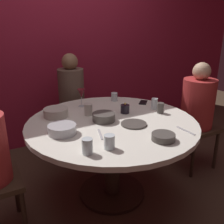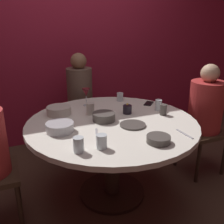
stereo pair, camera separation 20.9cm
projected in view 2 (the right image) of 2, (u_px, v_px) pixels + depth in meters
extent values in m
plane|color=#4C3828|center=(112.00, 192.00, 2.37)|extent=(8.00, 8.00, 0.00)
cube|color=maroon|center=(68.00, 40.00, 3.14)|extent=(6.00, 0.10, 2.60)
cylinder|color=silver|center=(112.00, 123.00, 2.13)|extent=(1.43, 1.43, 0.04)
cylinder|color=#332319|center=(112.00, 161.00, 2.25)|extent=(0.14, 0.14, 0.69)
cylinder|color=#2D2116|center=(112.00, 191.00, 2.36)|extent=(0.60, 0.60, 0.03)
cylinder|color=#332319|center=(20.00, 209.00, 1.85)|extent=(0.04, 0.04, 0.43)
cylinder|color=#332319|center=(17.00, 184.00, 2.14)|extent=(0.04, 0.04, 0.43)
cube|color=#3F2D1E|center=(81.00, 115.00, 3.05)|extent=(0.40, 0.40, 0.04)
cylinder|color=brown|center=(80.00, 91.00, 2.95)|extent=(0.29, 0.29, 0.55)
sphere|color=#8C6647|center=(78.00, 61.00, 2.83)|extent=(0.18, 0.18, 0.18)
cylinder|color=#332319|center=(65.00, 130.00, 3.21)|extent=(0.04, 0.04, 0.43)
cylinder|color=#332319|center=(72.00, 140.00, 2.92)|extent=(0.04, 0.04, 0.43)
cylinder|color=#332319|center=(90.00, 125.00, 3.34)|extent=(0.04, 0.04, 0.43)
cylinder|color=#332319|center=(99.00, 136.00, 3.04)|extent=(0.04, 0.04, 0.43)
cube|color=#3F2D1E|center=(202.00, 131.00, 2.59)|extent=(0.40, 0.40, 0.04)
cylinder|color=#B22D2D|center=(206.00, 106.00, 2.50)|extent=(0.33, 0.33, 0.50)
sphere|color=tan|center=(210.00, 73.00, 2.38)|extent=(0.18, 0.18, 0.18)
cylinder|color=#332319|center=(201.00, 142.00, 2.88)|extent=(0.04, 0.04, 0.43)
cylinder|color=#332319|center=(177.00, 148.00, 2.75)|extent=(0.04, 0.04, 0.43)
cylinder|color=#332319|center=(224.00, 156.00, 2.58)|extent=(0.04, 0.04, 0.43)
cylinder|color=#332319|center=(198.00, 163.00, 2.46)|extent=(0.04, 0.04, 0.43)
cylinder|color=black|center=(127.00, 109.00, 2.28)|extent=(0.08, 0.08, 0.08)
sphere|color=#F9D159|center=(127.00, 104.00, 2.26)|extent=(0.02, 0.02, 0.02)
cylinder|color=silver|center=(86.00, 105.00, 2.51)|extent=(0.06, 0.06, 0.01)
cylinder|color=silver|center=(86.00, 101.00, 2.49)|extent=(0.01, 0.01, 0.09)
cone|color=maroon|center=(86.00, 92.00, 2.46)|extent=(0.08, 0.08, 0.08)
cylinder|color=#4C4742|center=(133.00, 125.00, 2.02)|extent=(0.21, 0.21, 0.01)
cube|color=black|center=(149.00, 103.00, 2.56)|extent=(0.15, 0.15, 0.01)
cylinder|color=#B7B7BC|center=(60.00, 127.00, 1.91)|extent=(0.21, 0.21, 0.07)
cylinder|color=#4C4742|center=(104.00, 117.00, 2.12)|extent=(0.19, 0.19, 0.07)
cylinder|color=beige|center=(59.00, 110.00, 2.26)|extent=(0.22, 0.22, 0.07)
cylinder|color=#4C4742|center=(158.00, 139.00, 1.74)|extent=(0.17, 0.17, 0.05)
cylinder|color=beige|center=(90.00, 109.00, 2.26)|extent=(0.07, 0.07, 0.11)
cylinder|color=silver|center=(79.00, 145.00, 1.60)|extent=(0.07, 0.07, 0.10)
cylinder|color=silver|center=(102.00, 142.00, 1.65)|extent=(0.07, 0.07, 0.10)
cylinder|color=silver|center=(158.00, 105.00, 2.36)|extent=(0.06, 0.06, 0.10)
cylinder|color=silver|center=(120.00, 97.00, 2.64)|extent=(0.07, 0.07, 0.09)
cylinder|color=#4C4742|center=(163.00, 110.00, 2.24)|extent=(0.06, 0.06, 0.10)
cube|color=#B7B7BC|center=(97.00, 133.00, 1.88)|extent=(0.07, 0.18, 0.01)
cube|color=#B7B7BC|center=(184.00, 134.00, 1.87)|extent=(0.02, 0.18, 0.01)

